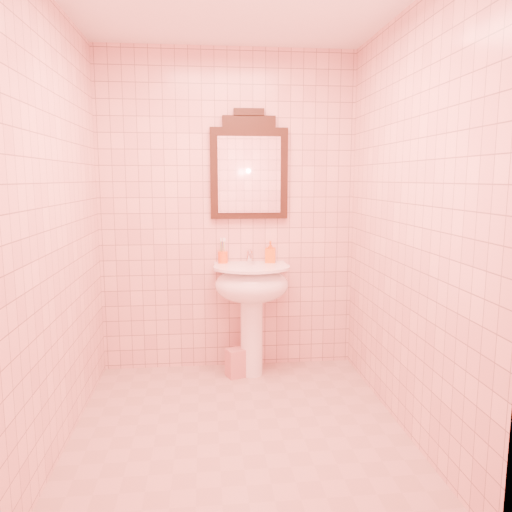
{
  "coord_description": "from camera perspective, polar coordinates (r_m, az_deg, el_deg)",
  "views": [
    {
      "loc": [
        -0.19,
        -2.83,
        1.52
      ],
      "look_at": [
        0.16,
        0.55,
        0.99
      ],
      "focal_mm": 35.0,
      "sensor_mm": 36.0,
      "label": 1
    }
  ],
  "objects": [
    {
      "name": "back_wall",
      "position": [
        3.94,
        -3.18,
        4.94
      ],
      "size": [
        2.0,
        0.02,
        2.5
      ],
      "primitive_type": "cube",
      "color": "beige",
      "rests_on": "floor"
    },
    {
      "name": "toothbrush_cup",
      "position": [
        3.9,
        -3.8,
        -0.1
      ],
      "size": [
        0.08,
        0.08,
        0.17
      ],
      "rotation": [
        0.0,
        0.0,
        0.2
      ],
      "color": "#F65114",
      "rests_on": "pedestal_sink"
    },
    {
      "name": "mirror",
      "position": [
        3.92,
        -0.8,
        9.96
      ],
      "size": [
        0.6,
        0.06,
        0.84
      ],
      "color": "black",
      "rests_on": "back_wall"
    },
    {
      "name": "soap_dispenser",
      "position": [
        3.91,
        1.66,
        0.47
      ],
      "size": [
        0.09,
        0.09,
        0.17
      ],
      "primitive_type": "imported",
      "rotation": [
        0.0,
        0.0,
        -0.2
      ],
      "color": "orange",
      "rests_on": "pedestal_sink"
    },
    {
      "name": "floor",
      "position": [
        3.21,
        -1.97,
        -19.33
      ],
      "size": [
        2.2,
        2.2,
        0.0
      ],
      "primitive_type": "plane",
      "color": "tan",
      "rests_on": "ground"
    },
    {
      "name": "pedestal_sink",
      "position": [
        3.81,
        -0.5,
        -4.13
      ],
      "size": [
        0.58,
        0.58,
        0.86
      ],
      "color": "white",
      "rests_on": "floor"
    },
    {
      "name": "towel",
      "position": [
        3.95,
        -2.01,
        -12.04
      ],
      "size": [
        0.21,
        0.18,
        0.22
      ],
      "primitive_type": "cube",
      "rotation": [
        0.0,
        0.0,
        0.36
      ],
      "color": "tan",
      "rests_on": "floor"
    },
    {
      "name": "faucet",
      "position": [
        3.9,
        -0.7,
        0.03
      ],
      "size": [
        0.04,
        0.16,
        0.11
      ],
      "color": "white",
      "rests_on": "pedestal_sink"
    }
  ]
}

